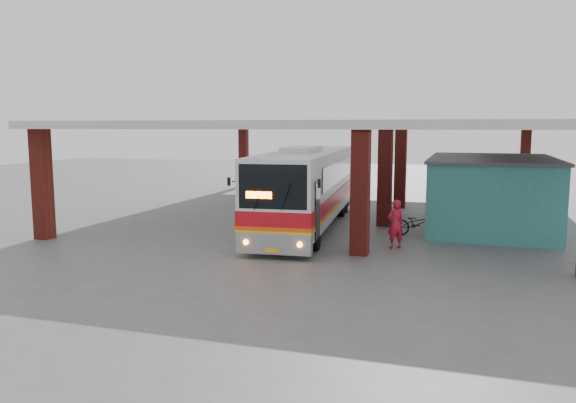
% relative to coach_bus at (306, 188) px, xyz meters
% --- Properties ---
extents(ground, '(90.00, 90.00, 0.00)m').
position_rel_coach_bus_xyz_m(ground, '(0.17, -1.31, -1.79)').
color(ground, '#515154').
rests_on(ground, ground).
extents(brick_columns, '(20.10, 21.60, 4.35)m').
position_rel_coach_bus_xyz_m(brick_columns, '(1.60, 3.69, 0.38)').
color(brick_columns, maroon).
rests_on(brick_columns, ground).
extents(canopy_roof, '(21.00, 23.00, 0.30)m').
position_rel_coach_bus_xyz_m(canopy_roof, '(0.67, 5.19, 2.71)').
color(canopy_roof, beige).
rests_on(canopy_roof, brick_columns).
extents(shop_building, '(5.20, 8.20, 3.11)m').
position_rel_coach_bus_xyz_m(shop_building, '(7.66, 2.69, -0.23)').
color(shop_building, '#2C6B6E').
rests_on(shop_building, ground).
extents(coach_bus, '(3.76, 12.56, 3.61)m').
position_rel_coach_bus_xyz_m(coach_bus, '(0.00, 0.00, 0.00)').
color(coach_bus, silver).
rests_on(coach_bus, ground).
extents(motorcycle, '(2.03, 0.82, 1.05)m').
position_rel_coach_bus_xyz_m(motorcycle, '(4.82, -0.31, -1.27)').
color(motorcycle, black).
rests_on(motorcycle, ground).
extents(pedestrian, '(0.78, 0.73, 1.80)m').
position_rel_coach_bus_xyz_m(pedestrian, '(4.23, -2.89, -0.89)').
color(pedestrian, red).
rests_on(pedestrian, ground).
extents(red_chair, '(0.41, 0.41, 0.71)m').
position_rel_coach_bus_xyz_m(red_chair, '(5.23, 5.07, -1.46)').
color(red_chair, red).
rests_on(red_chair, ground).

